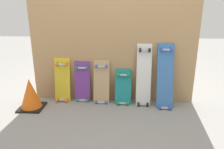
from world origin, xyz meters
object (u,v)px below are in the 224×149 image
at_px(skateboard_teal, 123,89).
at_px(skateboard_white, 144,77).
at_px(skateboard_purple, 82,84).
at_px(skateboard_blue, 165,79).
at_px(traffic_cone, 30,94).
at_px(skateboard_natural, 101,84).
at_px(skateboard_yellow, 62,82).

xyz_separation_m(skateboard_teal, skateboard_white, (0.29, 0.00, 0.19)).
distance_m(skateboard_purple, skateboard_white, 0.92).
xyz_separation_m(skateboard_blue, traffic_cone, (-1.88, -0.22, -0.19)).
xyz_separation_m(skateboard_purple, skateboard_natural, (0.29, -0.03, 0.01)).
height_order(skateboard_purple, traffic_cone, skateboard_purple).
relative_size(skateboard_teal, traffic_cone, 1.31).
relative_size(skateboard_white, skateboard_blue, 0.99).
bearing_deg(skateboard_natural, traffic_cone, -163.74).
bearing_deg(skateboard_white, skateboard_natural, 178.64).
distance_m(skateboard_purple, traffic_cone, 0.75).
relative_size(skateboard_teal, skateboard_blue, 0.60).
relative_size(skateboard_yellow, traffic_cone, 1.63).
bearing_deg(skateboard_teal, traffic_cone, -168.37).
xyz_separation_m(skateboard_natural, skateboard_teal, (0.32, -0.02, -0.06)).
distance_m(skateboard_teal, skateboard_blue, 0.62).
height_order(skateboard_purple, skateboard_blue, skateboard_blue).
height_order(skateboard_yellow, skateboard_natural, skateboard_yellow).
bearing_deg(skateboard_purple, traffic_cone, -155.11).
bearing_deg(skateboard_blue, skateboard_purple, 175.63).
bearing_deg(skateboard_yellow, skateboard_natural, -1.04).
relative_size(skateboard_yellow, skateboard_purple, 1.06).
bearing_deg(traffic_cone, skateboard_teal, 11.63).
height_order(skateboard_purple, skateboard_teal, skateboard_purple).
distance_m(skateboard_natural, skateboard_teal, 0.33).
relative_size(skateboard_yellow, skateboard_white, 0.75).
bearing_deg(skateboard_natural, skateboard_white, -1.36).
relative_size(skateboard_natural, skateboard_white, 0.74).
xyz_separation_m(skateboard_yellow, skateboard_blue, (1.50, -0.07, 0.11)).
bearing_deg(skateboard_teal, skateboard_blue, -4.16).
distance_m(skateboard_natural, skateboard_blue, 0.92).
bearing_deg(skateboard_white, skateboard_blue, -8.64).
distance_m(skateboard_teal, traffic_cone, 1.31).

